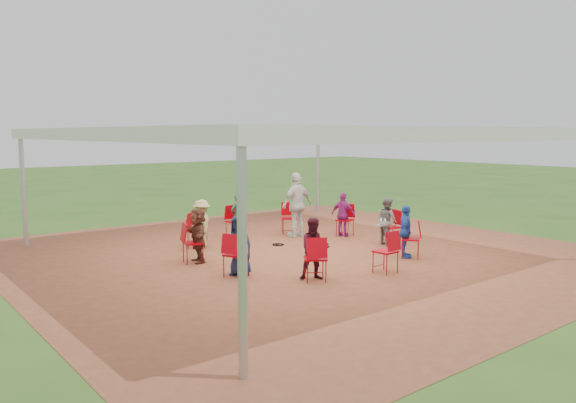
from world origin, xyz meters
TOP-DOWN VIEW (x-y plane):
  - ground at (0.00, 0.00)m, footprint 80.00×80.00m
  - dirt_patch at (0.00, 0.00)m, footprint 13.00×13.00m
  - tent at (0.00, 0.00)m, footprint 10.33×10.33m
  - chair_0 at (2.54, -0.67)m, footprint 0.53×0.52m
  - chair_1 at (2.45, 0.95)m, footprint 0.56×0.55m
  - chair_2 at (1.43, 2.21)m, footprint 0.59×0.60m
  - chair_3 at (-0.15, 2.63)m, footprint 0.44×0.46m
  - chair_4 at (-1.66, 2.04)m, footprint 0.60×0.61m
  - chair_5 at (-2.54, 0.67)m, footprint 0.53×0.52m
  - chair_6 at (-2.45, -0.95)m, footprint 0.56×0.55m
  - chair_7 at (-1.43, -2.21)m, footprint 0.59×0.60m
  - chair_8 at (0.15, -2.63)m, footprint 0.44×0.46m
  - chair_9 at (1.66, -2.04)m, footprint 0.60×0.61m
  - person_seated_0 at (2.43, -0.64)m, footprint 0.49×0.67m
  - person_seated_1 at (2.34, 0.91)m, footprint 0.61×0.81m
  - person_seated_2 at (-0.14, 2.51)m, footprint 0.47×0.32m
  - person_seated_3 at (-1.59, 1.95)m, footprint 0.87×0.81m
  - person_seated_4 at (-2.43, 0.64)m, footprint 0.71×1.22m
  - person_seated_5 at (-2.34, -0.91)m, footprint 0.53×0.68m
  - person_seated_6 at (-1.36, -2.11)m, footprint 0.69×0.62m
  - person_seated_7 at (1.59, -1.95)m, footprint 0.79×0.74m
  - standing_person at (1.30, 1.69)m, footprint 1.10×0.64m
  - cable_coil at (0.16, 1.05)m, footprint 0.34×0.34m
  - laptop at (2.27, -0.60)m, footprint 0.30×0.34m

SIDE VIEW (x-z plane):
  - ground at x=0.00m, z-range 0.00..0.00m
  - dirt_patch at x=0.00m, z-range 0.01..0.01m
  - cable_coil at x=0.16m, z-range 0.01..0.03m
  - chair_0 at x=2.54m, z-range 0.00..0.90m
  - chair_1 at x=2.45m, z-range 0.00..0.90m
  - chair_2 at x=1.43m, z-range 0.00..0.90m
  - chair_3 at x=-0.15m, z-range 0.00..0.90m
  - chair_4 at x=-1.66m, z-range 0.00..0.90m
  - chair_5 at x=-2.54m, z-range 0.00..0.90m
  - chair_6 at x=-2.45m, z-range 0.00..0.90m
  - chair_7 at x=-1.43m, z-range 0.00..0.90m
  - chair_8 at x=0.15m, z-range 0.00..0.90m
  - chair_9 at x=1.66m, z-range 0.00..0.90m
  - laptop at x=2.27m, z-range 0.48..0.68m
  - person_seated_0 at x=2.43m, z-range 0.01..1.24m
  - person_seated_1 at x=2.34m, z-range 0.01..1.24m
  - person_seated_2 at x=-0.14m, z-range 0.01..1.24m
  - person_seated_3 at x=-1.59m, z-range 0.01..1.24m
  - person_seated_4 at x=-2.43m, z-range 0.01..1.24m
  - person_seated_5 at x=-2.34m, z-range 0.01..1.24m
  - person_seated_6 at x=-1.36m, z-range 0.01..1.24m
  - person_seated_7 at x=1.59m, z-range 0.01..1.24m
  - standing_person at x=1.30m, z-range 0.01..1.81m
  - tent at x=0.00m, z-range 0.87..3.87m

